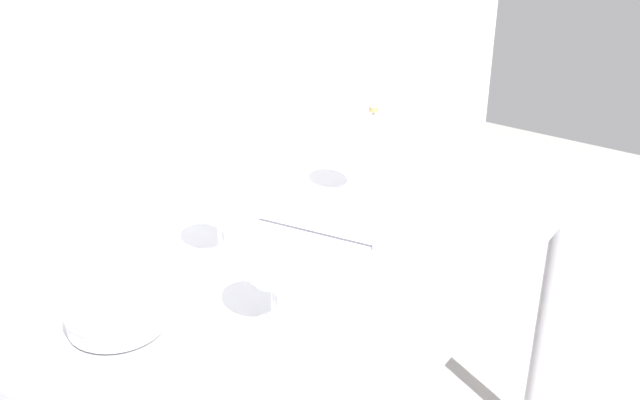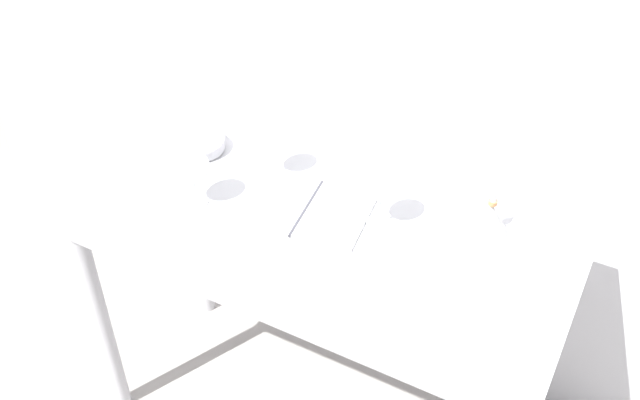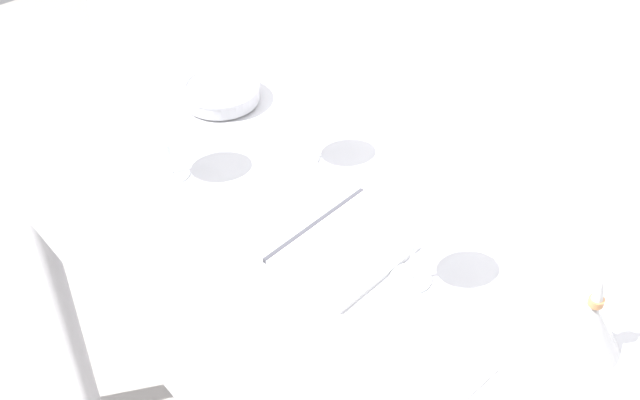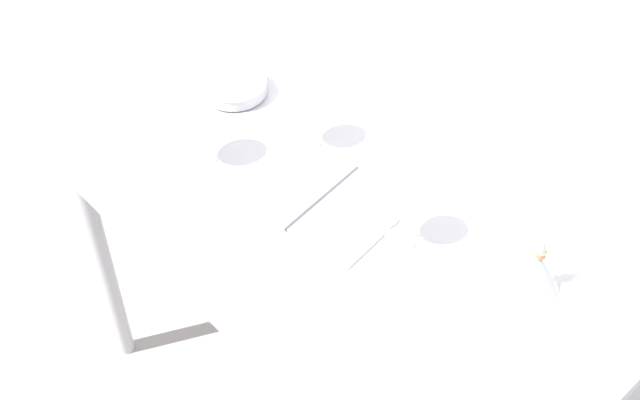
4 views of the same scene
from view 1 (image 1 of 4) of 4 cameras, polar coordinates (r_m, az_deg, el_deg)
back_wall at (r=1.73m, az=-12.04°, el=13.86°), size 3.80×0.04×2.60m
steel_counter at (r=1.63m, az=2.06°, el=-5.71°), size 1.40×0.65×0.90m
wine_glass_near_left at (r=1.24m, az=-3.58°, el=-4.79°), size 0.10×0.10×0.17m
wine_glass_far_left at (r=1.46m, az=-7.61°, el=-0.21°), size 0.09×0.09×0.16m
wine_glass_far_right at (r=1.68m, az=2.38°, el=4.32°), size 0.09×0.09×0.18m
open_notebook at (r=1.57m, az=-0.47°, el=-2.55°), size 0.38×0.30×0.01m
tasting_sheet_upper at (r=1.79m, az=9.15°, el=0.99°), size 0.17×0.25×0.00m
tasting_bowl at (r=1.34m, az=-14.84°, el=-8.22°), size 0.17×0.17×0.04m
decanter_funnel at (r=1.98m, az=3.93°, el=5.33°), size 0.11×0.11×0.15m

